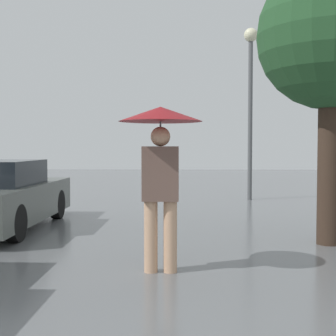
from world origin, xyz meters
TOP-DOWN VIEW (x-y plane):
  - pedestrian at (-0.21, 4.50)m, footprint 0.98×0.98m
  - tree at (2.26, 6.17)m, footprint 2.21×2.21m
  - street_lamp at (1.92, 12.19)m, footprint 0.38×0.38m

SIDE VIEW (x-z plane):
  - pedestrian at x=-0.21m, z-range 0.50..2.44m
  - tree at x=2.26m, z-range 0.96..5.21m
  - street_lamp at x=1.92m, z-range 0.90..5.66m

